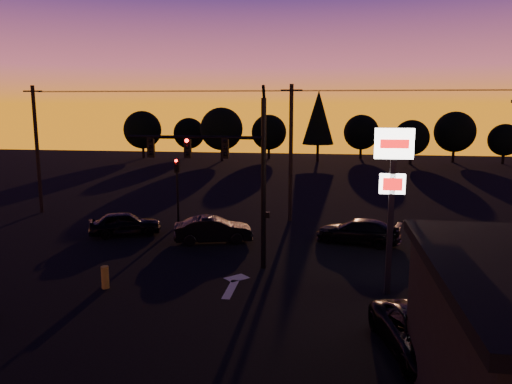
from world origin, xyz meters
TOP-DOWN VIEW (x-y plane):
  - ground at (0.00, 0.00)m, footprint 120.00×120.00m
  - lane_arrow at (0.50, 1.67)m, footprint 1.20×3.10m
  - traffic_signal_mast at (-0.10, 3.99)m, footprint 6.79×0.52m
  - secondary_signal at (-5.00, 11.49)m, footprint 0.30×0.31m
  - pylon_sign at (7.00, 1.50)m, footprint 1.50×0.28m
  - utility_pole_0 at (-16.00, 14.00)m, footprint 1.40×0.26m
  - utility_pole_1 at (2.00, 14.00)m, footprint 1.40×0.26m
  - power_wires at (2.00, 14.00)m, footprint 36.00×1.22m
  - bollard at (-4.80, 0.38)m, footprint 0.32×0.32m
  - tree_0 at (-22.00, 50.00)m, footprint 5.36×5.36m
  - tree_1 at (-16.00, 53.00)m, footprint 4.54×4.54m
  - tree_2 at (-10.00, 48.00)m, footprint 5.77×5.78m
  - tree_3 at (-4.00, 52.00)m, footprint 4.95×4.95m
  - tree_4 at (3.00, 49.00)m, footprint 4.18×4.18m
  - tree_5 at (9.00, 54.00)m, footprint 4.95×4.95m
  - tree_6 at (15.00, 48.00)m, footprint 4.54×4.54m
  - tree_7 at (21.00, 51.00)m, footprint 5.36×5.36m
  - tree_8 at (27.00, 50.00)m, footprint 4.12×4.12m
  - car_left at (-7.45, 8.80)m, footprint 4.49×3.22m
  - car_mid at (-1.89, 8.06)m, footprint 4.64×2.66m
  - car_right at (6.20, 9.04)m, footprint 5.07×3.12m
  - suv_parked at (7.47, -3.52)m, footprint 3.14×5.06m

SIDE VIEW (x-z plane):
  - ground at x=0.00m, z-range 0.00..0.00m
  - lane_arrow at x=0.50m, z-range 0.00..0.01m
  - bollard at x=-4.80m, z-range 0.00..0.97m
  - suv_parked at x=7.47m, z-range 0.00..1.31m
  - car_right at x=6.20m, z-range 0.00..1.37m
  - car_left at x=-7.45m, z-range 0.00..1.42m
  - car_mid at x=-1.89m, z-range 0.00..1.45m
  - secondary_signal at x=-5.00m, z-range 0.69..5.04m
  - tree_8 at x=27.00m, z-range 0.53..5.71m
  - tree_1 at x=-16.00m, z-range 0.58..6.29m
  - tree_6 at x=15.00m, z-range 0.58..6.29m
  - tree_3 at x=-4.00m, z-range 0.63..6.86m
  - tree_5 at x=9.00m, z-range 0.63..6.86m
  - tree_0 at x=-22.00m, z-range 0.69..7.43m
  - tree_7 at x=21.00m, z-range 0.69..7.43m
  - tree_2 at x=-10.00m, z-range 0.74..8.00m
  - utility_pole_0 at x=-16.00m, z-range 0.09..9.09m
  - utility_pole_1 at x=2.00m, z-range 0.09..9.09m
  - pylon_sign at x=7.00m, z-range 1.51..8.31m
  - traffic_signal_mast at x=-0.10m, z-range 0.65..9.23m
  - tree_4 at x=3.00m, z-range 1.18..10.68m
  - power_wires at x=2.00m, z-range 8.53..8.60m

